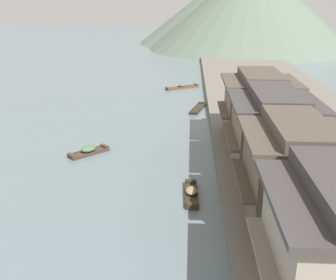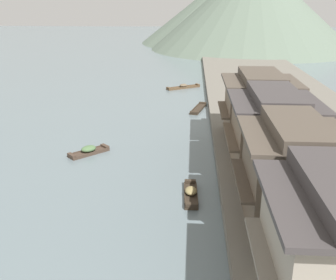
{
  "view_description": "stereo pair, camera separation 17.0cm",
  "coord_description": "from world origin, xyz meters",
  "px_view_note": "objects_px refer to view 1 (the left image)",
  "views": [
    {
      "loc": [
        3.85,
        -9.75,
        13.1
      ],
      "look_at": [
        2.06,
        21.5,
        1.94
      ],
      "focal_mm": 42.31,
      "sensor_mm": 36.0,
      "label": 1
    },
    {
      "loc": [
        4.02,
        -9.74,
        13.1
      ],
      "look_at": [
        2.06,
        21.5,
        1.94
      ],
      "focal_mm": 42.31,
      "sensor_mm": 36.0,
      "label": 2
    }
  ],
  "objects_px": {
    "boat_moored_nearest": "(182,87)",
    "house_waterfront_second": "(294,174)",
    "boat_moored_second": "(89,151)",
    "boat_moored_third": "(191,193)",
    "boat_moored_far": "(198,109)",
    "house_waterfront_tall": "(273,132)",
    "house_waterfront_narrow": "(259,106)"
  },
  "relations": [
    {
      "from": "boat_moored_nearest",
      "to": "house_waterfront_second",
      "type": "height_order",
      "value": "house_waterfront_second"
    },
    {
      "from": "boat_moored_second",
      "to": "boat_moored_nearest",
      "type": "bearing_deg",
      "value": 74.72
    },
    {
      "from": "boat_moored_nearest",
      "to": "boat_moored_third",
      "type": "relative_size",
      "value": 1.34
    },
    {
      "from": "boat_moored_nearest",
      "to": "house_waterfront_second",
      "type": "xyz_separation_m",
      "value": [
        7.22,
        -40.04,
        3.55
      ]
    },
    {
      "from": "boat_moored_nearest",
      "to": "boat_moored_second",
      "type": "height_order",
      "value": "boat_moored_second"
    },
    {
      "from": "boat_moored_nearest",
      "to": "boat_moored_second",
      "type": "xyz_separation_m",
      "value": [
        -7.74,
        -28.32,
        0.06
      ]
    },
    {
      "from": "boat_moored_second",
      "to": "house_waterfront_second",
      "type": "bearing_deg",
      "value": -38.08
    },
    {
      "from": "boat_moored_far",
      "to": "house_waterfront_tall",
      "type": "relative_size",
      "value": 0.7
    },
    {
      "from": "boat_moored_third",
      "to": "boat_moored_far",
      "type": "bearing_deg",
      "value": 88.15
    },
    {
      "from": "boat_moored_nearest",
      "to": "house_waterfront_tall",
      "type": "xyz_separation_m",
      "value": [
        7.46,
        -32.49,
        3.54
      ]
    },
    {
      "from": "boat_moored_far",
      "to": "house_waterfront_narrow",
      "type": "relative_size",
      "value": 0.75
    },
    {
      "from": "house_waterfront_second",
      "to": "house_waterfront_tall",
      "type": "relative_size",
      "value": 0.9
    },
    {
      "from": "boat_moored_nearest",
      "to": "house_waterfront_narrow",
      "type": "height_order",
      "value": "house_waterfront_narrow"
    },
    {
      "from": "boat_moored_third",
      "to": "house_waterfront_narrow",
      "type": "height_order",
      "value": "house_waterfront_narrow"
    },
    {
      "from": "boat_moored_far",
      "to": "house_waterfront_narrow",
      "type": "height_order",
      "value": "house_waterfront_narrow"
    },
    {
      "from": "boat_moored_far",
      "to": "house_waterfront_narrow",
      "type": "bearing_deg",
      "value": -66.4
    },
    {
      "from": "boat_moored_second",
      "to": "house_waterfront_second",
      "type": "relative_size",
      "value": 0.51
    },
    {
      "from": "boat_moored_nearest",
      "to": "boat_moored_third",
      "type": "height_order",
      "value": "boat_moored_nearest"
    },
    {
      "from": "boat_moored_second",
      "to": "boat_moored_third",
      "type": "xyz_separation_m",
      "value": [
        9.21,
        -7.61,
        -0.04
      ]
    },
    {
      "from": "boat_moored_second",
      "to": "boat_moored_far",
      "type": "relative_size",
      "value": 0.65
    },
    {
      "from": "boat_moored_second",
      "to": "house_waterfront_second",
      "type": "xyz_separation_m",
      "value": [
        14.96,
        -11.72,
        3.49
      ]
    },
    {
      "from": "boat_moored_second",
      "to": "house_waterfront_tall",
      "type": "relative_size",
      "value": 0.46
    },
    {
      "from": "house_waterfront_second",
      "to": "house_waterfront_tall",
      "type": "xyz_separation_m",
      "value": [
        0.24,
        7.55,
        -0.01
      ]
    },
    {
      "from": "boat_moored_third",
      "to": "boat_moored_far",
      "type": "distance_m",
      "value": 23.37
    },
    {
      "from": "boat_moored_far",
      "to": "house_waterfront_tall",
      "type": "xyz_separation_m",
      "value": [
        5.24,
        -19.91,
        3.64
      ]
    },
    {
      "from": "boat_moored_far",
      "to": "house_waterfront_tall",
      "type": "distance_m",
      "value": 20.91
    },
    {
      "from": "house_waterfront_second",
      "to": "boat_moored_far",
      "type": "bearing_deg",
      "value": 100.31
    },
    {
      "from": "boat_moored_third",
      "to": "house_waterfront_second",
      "type": "xyz_separation_m",
      "value": [
        5.75,
        -4.11,
        3.53
      ]
    },
    {
      "from": "house_waterfront_narrow",
      "to": "boat_moored_far",
      "type": "bearing_deg",
      "value": 113.6
    },
    {
      "from": "house_waterfront_tall",
      "to": "house_waterfront_narrow",
      "type": "bearing_deg",
      "value": 88.86
    },
    {
      "from": "boat_moored_third",
      "to": "house_waterfront_tall",
      "type": "bearing_deg",
      "value": 29.92
    },
    {
      "from": "boat_moored_third",
      "to": "house_waterfront_tall",
      "type": "height_order",
      "value": "house_waterfront_tall"
    }
  ]
}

